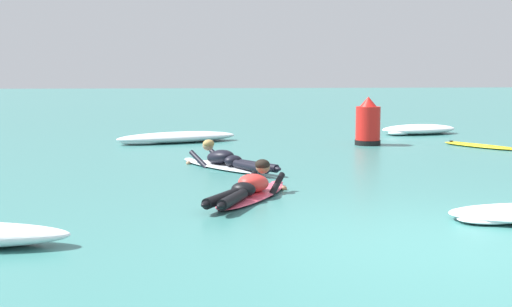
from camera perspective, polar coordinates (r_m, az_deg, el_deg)
ground_plane at (r=16.64m, az=2.23°, el=0.93°), size 120.00×120.00×0.00m
surfer_near at (r=9.21m, az=-0.54°, el=-3.05°), size 1.53×2.41×0.54m
surfer_far at (r=12.11m, az=-2.60°, el=-0.66°), size 1.76×2.54×0.54m
drifting_surfboard at (r=16.50m, az=18.53°, el=0.64°), size 1.38×2.01×0.16m
whitewater_back at (r=16.78m, az=-6.73°, el=1.36°), size 3.20×1.82×0.27m
whitewater_far_band at (r=19.52m, az=13.74°, el=2.00°), size 2.47×1.54×0.28m
channel_marker_buoy at (r=16.29m, az=9.55°, el=2.40°), size 0.62×0.62×1.17m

